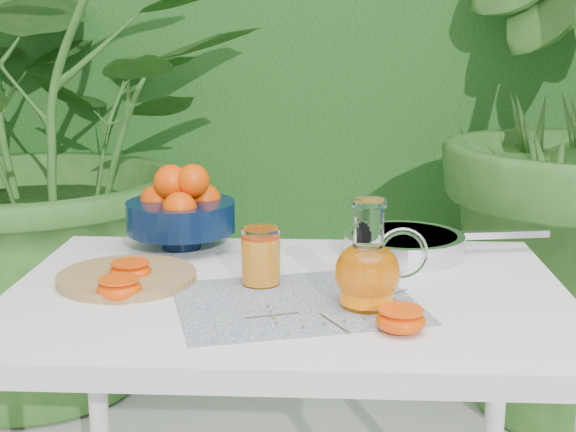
{
  "coord_description": "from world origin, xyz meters",
  "views": [
    {
      "loc": [
        0.06,
        -1.44,
        1.21
      ],
      "look_at": [
        -0.01,
        -0.05,
        0.88
      ],
      "focal_mm": 50.0,
      "sensor_mm": 36.0,
      "label": 1
    }
  ],
  "objects_px": {
    "white_table": "(287,332)",
    "fruit_bowl": "(181,209)",
    "juice_pitcher": "(369,270)",
    "cutting_board": "(127,277)",
    "saute_pan": "(406,244)"
  },
  "relations": [
    {
      "from": "white_table",
      "to": "cutting_board",
      "type": "distance_m",
      "value": 0.31
    },
    {
      "from": "juice_pitcher",
      "to": "fruit_bowl",
      "type": "bearing_deg",
      "value": 136.4
    },
    {
      "from": "juice_pitcher",
      "to": "saute_pan",
      "type": "bearing_deg",
      "value": 74.05
    },
    {
      "from": "white_table",
      "to": "juice_pitcher",
      "type": "xyz_separation_m",
      "value": [
        0.14,
        -0.09,
        0.15
      ]
    },
    {
      "from": "cutting_board",
      "to": "saute_pan",
      "type": "bearing_deg",
      "value": 20.87
    },
    {
      "from": "fruit_bowl",
      "to": "cutting_board",
      "type": "bearing_deg",
      "value": -103.69
    },
    {
      "from": "white_table",
      "to": "fruit_bowl",
      "type": "relative_size",
      "value": 3.83
    },
    {
      "from": "fruit_bowl",
      "to": "juice_pitcher",
      "type": "height_order",
      "value": "juice_pitcher"
    },
    {
      "from": "cutting_board",
      "to": "juice_pitcher",
      "type": "height_order",
      "value": "juice_pitcher"
    },
    {
      "from": "cutting_board",
      "to": "fruit_bowl",
      "type": "height_order",
      "value": "fruit_bowl"
    },
    {
      "from": "white_table",
      "to": "cutting_board",
      "type": "relative_size",
      "value": 3.92
    },
    {
      "from": "cutting_board",
      "to": "white_table",
      "type": "bearing_deg",
      "value": -5.54
    },
    {
      "from": "saute_pan",
      "to": "fruit_bowl",
      "type": "bearing_deg",
      "value": 175.26
    },
    {
      "from": "white_table",
      "to": "fruit_bowl",
      "type": "height_order",
      "value": "fruit_bowl"
    },
    {
      "from": "cutting_board",
      "to": "saute_pan",
      "type": "height_order",
      "value": "saute_pan"
    }
  ]
}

